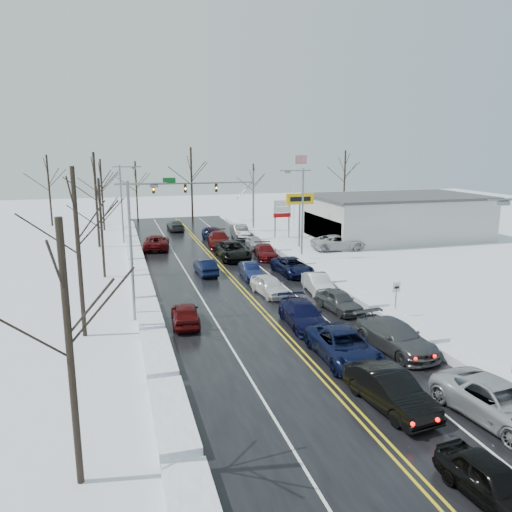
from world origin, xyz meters
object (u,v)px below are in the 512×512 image
object	(u,v)px
traffic_signal_mast	(216,191)
flagpole	(295,184)
queued_car_0	(490,501)
oncoming_car_0	(206,274)
tires_plus_sign	(300,203)
dealership_building	(396,217)

from	to	relation	value
traffic_signal_mast	flagpole	world-z (taller)	flagpole
queued_car_0	traffic_signal_mast	bearing A→B (deg)	82.31
oncoming_car_0	tires_plus_sign	bearing A→B (deg)	-144.77
traffic_signal_mast	dealership_building	xyz separation A→B (m)	(20.53, -9.99, -2.82)
flagpole	tires_plus_sign	bearing A→B (deg)	-108.44
traffic_signal_mast	dealership_building	size ratio (longest dim) A/B	0.65
tires_plus_sign	oncoming_car_0	size ratio (longest dim) A/B	1.42
tires_plus_sign	oncoming_car_0	bearing A→B (deg)	-142.60
flagpole	dealership_building	size ratio (longest dim) A/B	0.49
queued_car_0	dealership_building	bearing A→B (deg)	56.58
traffic_signal_mast	tires_plus_sign	size ratio (longest dim) A/B	2.21
flagpole	queued_car_0	size ratio (longest dim) A/B	2.50
flagpole	dealership_building	world-z (taller)	flagpole
tires_plus_sign	flagpole	world-z (taller)	flagpole
traffic_signal_mast	oncoming_car_0	size ratio (longest dim) A/B	3.15
dealership_building	queued_car_0	size ratio (longest dim) A/B	5.10
traffic_signal_mast	queued_car_0	size ratio (longest dim) A/B	3.32
traffic_signal_mast	flagpole	size ratio (longest dim) A/B	1.33
dealership_building	oncoming_car_0	size ratio (longest dim) A/B	4.84
tires_plus_sign	oncoming_car_0	world-z (taller)	tires_plus_sign
queued_car_0	oncoming_car_0	xyz separation A→B (m)	(-3.51, 31.06, 0.00)
flagpole	dealership_building	xyz separation A→B (m)	(8.80, -12.00, -3.27)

